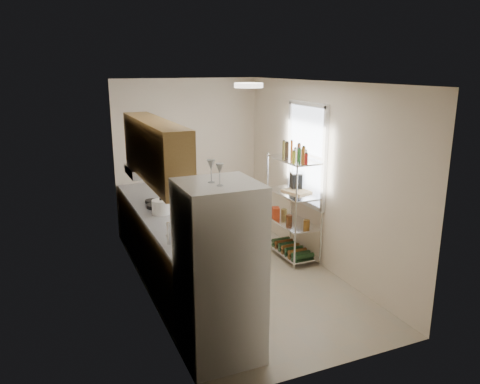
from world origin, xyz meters
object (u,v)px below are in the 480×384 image
object	(u,v)px
cutting_board	(297,191)
rice_cooker	(161,207)
refrigerator	(219,272)
espresso_machine	(296,181)
frying_pan_large	(157,206)

from	to	relation	value
cutting_board	rice_cooker	bearing A→B (deg)	177.06
refrigerator	espresso_machine	bearing A→B (deg)	45.27
frying_pan_large	cutting_board	bearing A→B (deg)	6.67
rice_cooker	cutting_board	bearing A→B (deg)	-2.94
refrigerator	frying_pan_large	xyz separation A→B (m)	(-0.05, 2.27, 0.04)
espresso_machine	frying_pan_large	bearing A→B (deg)	-170.89
frying_pan_large	espresso_machine	distance (m)	2.06
rice_cooker	cutting_board	world-z (taller)	rice_cooker
cutting_board	espresso_machine	world-z (taller)	espresso_machine
rice_cooker	espresso_machine	world-z (taller)	espresso_machine
frying_pan_large	refrigerator	bearing A→B (deg)	-70.41
rice_cooker	cutting_board	distance (m)	2.01
frying_pan_large	espresso_machine	xyz separation A→B (m)	(2.04, -0.26, 0.21)
cutting_board	espresso_machine	size ratio (longest dim) A/B	1.53
refrigerator	rice_cooker	xyz separation A→B (m)	(-0.07, 1.96, 0.11)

